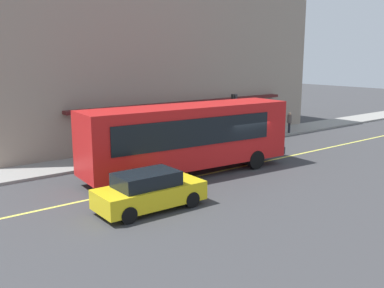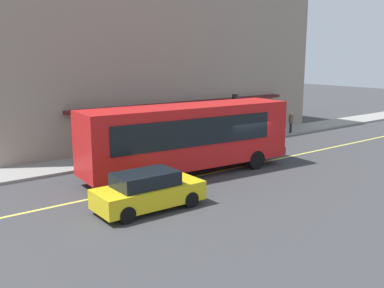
% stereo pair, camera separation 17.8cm
% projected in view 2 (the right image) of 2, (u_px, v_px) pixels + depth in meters
% --- Properties ---
extents(ground, '(120.00, 120.00, 0.00)m').
position_uv_depth(ground, '(239.00, 167.00, 23.42)').
color(ground, '#38383A').
extents(sidewalk, '(80.00, 2.77, 0.15)m').
position_uv_depth(sidewalk, '(178.00, 148.00, 27.82)').
color(sidewalk, gray).
rests_on(sidewalk, ground).
extents(lane_centre_stripe, '(36.00, 0.16, 0.01)m').
position_uv_depth(lane_centre_stripe, '(239.00, 167.00, 23.42)').
color(lane_centre_stripe, '#D8D14C').
rests_on(lane_centre_stripe, ground).
extents(storefront_building, '(24.84, 11.49, 10.35)m').
position_uv_depth(storefront_building, '(144.00, 65.00, 33.16)').
color(storefront_building, gray).
rests_on(storefront_building, ground).
extents(bus, '(11.29, 3.36, 3.50)m').
position_uv_depth(bus, '(189.00, 135.00, 21.75)').
color(bus, red).
rests_on(bus, ground).
extents(traffic_light, '(0.30, 0.52, 3.20)m').
position_uv_depth(traffic_light, '(236.00, 106.00, 29.44)').
color(traffic_light, '#2D2D33').
rests_on(traffic_light, sidewalk).
extents(car_yellow, '(4.34, 1.93, 1.52)m').
position_uv_depth(car_yellow, '(148.00, 191.00, 16.91)').
color(car_yellow, yellow).
rests_on(car_yellow, ground).
extents(pedestrian_near_storefront, '(0.34, 0.34, 1.57)m').
position_uv_depth(pedestrian_near_storefront, '(291.00, 121.00, 32.77)').
color(pedestrian_near_storefront, black).
rests_on(pedestrian_near_storefront, sidewalk).
extents(pedestrian_at_corner, '(0.34, 0.34, 1.80)m').
position_uv_depth(pedestrian_at_corner, '(154.00, 131.00, 27.30)').
color(pedestrian_at_corner, black).
rests_on(pedestrian_at_corner, sidewalk).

